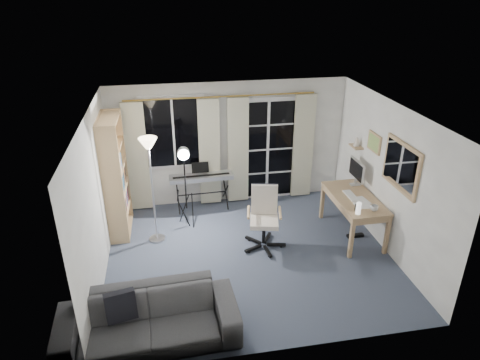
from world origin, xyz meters
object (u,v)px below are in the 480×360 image
Objects in this scene: studio_light at (184,163)px; torchiere_lamp at (150,160)px; bookshelf at (113,180)px; sofa at (148,313)px; monitor at (357,171)px; keyboard_piano at (201,178)px; mug at (374,207)px; desk at (354,202)px; office_chair at (264,211)px.

torchiere_lamp is at bearing -145.75° from studio_light.
bookshelf is 1.34× the size of studio_light.
torchiere_lamp is 2.52m from sofa.
monitor reaches higher than sofa.
keyboard_piano reaches higher than mug.
studio_light is 2.97m from desk.
bookshelf is 2.61m from office_chair.
desk is (1.57, -0.01, 0.03)m from office_chair.
studio_light is 1.49× the size of office_chair.
keyboard_piano is at bearing 19.72° from bookshelf.
mug is at bearing -4.68° from office_chair.
torchiere_lamp is 3.58m from monitor.
torchiere_lamp is 1.34× the size of desk.
desk is at bearing -7.35° from torchiere_lamp.
bookshelf reaches higher than desk.
office_chair is at bearing -18.75° from bookshelf.
desk is at bearing 11.95° from office_chair.
keyboard_piano is 2.84m from desk.
studio_light is at bearing -3.58° from bookshelf.
desk is (3.35, -0.43, -0.84)m from torchiere_lamp.
office_chair is at bearing -13.44° from torchiere_lamp.
keyboard_piano reaches higher than sofa.
bookshelf is 0.93m from torchiere_lamp.
studio_light reaches higher than monitor.
keyboard_piano is at bearing 47.62° from torchiere_lamp.
bookshelf is 17.33× the size of mug.
studio_light is at bearing 156.27° from mug.
sofa is at bearing -92.31° from torchiere_lamp.
mug is at bearing -21.45° from studio_light.
mug is (-0.10, -0.95, -0.22)m from monitor.
keyboard_piano reaches higher than desk.
torchiere_lamp is 1.77× the size of office_chair.
monitor is 4.39× the size of mug.
desk is (2.47, -1.40, -0.02)m from keyboard_piano.
mug is at bearing 18.39° from sofa.
studio_light is (1.21, -0.09, 0.26)m from bookshelf.
bookshelf is 0.95× the size of sofa.
bookshelf is at bearing 173.89° from monitor.
torchiere_lamp is 1.54m from keyboard_piano.
studio_light reaches higher than sofa.
torchiere_lamp is at bearing 172.17° from desk.
torchiere_lamp is 2.03m from office_chair.
bookshelf reaches higher than keyboard_piano.
keyboard_piano is at bearing 135.24° from office_chair.
monitor is (2.67, -0.95, 0.35)m from keyboard_piano.
studio_light is at bearing 73.80° from sofa.
bookshelf reaches higher than office_chair.
monitor reaches higher than office_chair.
torchiere_lamp reaches higher than sofa.
sofa is (-3.64, -2.30, -0.59)m from monitor.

